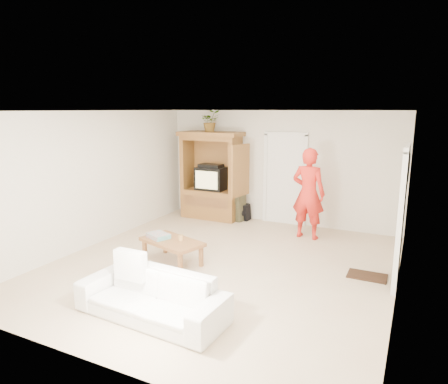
% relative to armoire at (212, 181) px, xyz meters
% --- Properties ---
extents(floor, '(6.00, 6.00, 0.00)m').
position_rel_armoire_xyz_m(floor, '(1.58, -2.66, -0.91)').
color(floor, tan).
rests_on(floor, ground).
extents(ceiling, '(6.00, 6.00, 0.00)m').
position_rel_armoire_xyz_m(ceiling, '(1.58, -2.66, 1.69)').
color(ceiling, white).
rests_on(ceiling, floor).
extents(wall_back, '(5.50, 0.00, 5.50)m').
position_rel_armoire_xyz_m(wall_back, '(1.58, 0.34, 0.39)').
color(wall_back, silver).
rests_on(wall_back, floor).
extents(wall_front, '(5.50, 0.00, 5.50)m').
position_rel_armoire_xyz_m(wall_front, '(1.58, -5.66, 0.39)').
color(wall_front, silver).
rests_on(wall_front, floor).
extents(wall_left, '(0.00, 6.00, 6.00)m').
position_rel_armoire_xyz_m(wall_left, '(-1.17, -2.66, 0.39)').
color(wall_left, silver).
rests_on(wall_left, floor).
extents(wall_right, '(0.00, 6.00, 6.00)m').
position_rel_armoire_xyz_m(wall_right, '(4.33, -2.66, 0.39)').
color(wall_right, silver).
rests_on(wall_right, floor).
extents(armoire, '(1.82, 1.14, 2.10)m').
position_rel_armoire_xyz_m(armoire, '(0.00, 0.00, 0.00)').
color(armoire, '#925D2D').
rests_on(armoire, floor).
extents(door_back, '(0.85, 0.05, 2.04)m').
position_rel_armoire_xyz_m(door_back, '(1.73, 0.31, 0.11)').
color(door_back, white).
rests_on(door_back, floor).
extents(doorway_right, '(0.05, 0.90, 2.04)m').
position_rel_armoire_xyz_m(doorway_right, '(4.30, -2.06, 0.11)').
color(doorway_right, black).
rests_on(doorway_right, floor).
extents(framed_picture, '(0.03, 0.60, 0.48)m').
position_rel_armoire_xyz_m(framed_picture, '(4.31, -0.76, 0.69)').
color(framed_picture, black).
rests_on(framed_picture, wall_right).
extents(doormat, '(0.60, 0.40, 0.02)m').
position_rel_armoire_xyz_m(doormat, '(3.88, -2.06, -0.90)').
color(doormat, '#382316').
rests_on(doormat, floor).
extents(plant, '(0.60, 0.59, 0.50)m').
position_rel_armoire_xyz_m(plant, '(-0.02, -0.03, 1.44)').
color(plant, '#4C7238').
rests_on(plant, armoire).
extents(man, '(0.72, 0.51, 1.87)m').
position_rel_armoire_xyz_m(man, '(2.49, -0.53, 0.03)').
color(man, red).
rests_on(man, floor).
extents(sofa, '(2.03, 0.89, 0.58)m').
position_rel_armoire_xyz_m(sofa, '(1.54, -4.61, -0.62)').
color(sofa, white).
rests_on(sofa, floor).
extents(coffee_table, '(1.24, 0.91, 0.41)m').
position_rel_armoire_xyz_m(coffee_table, '(0.75, -2.93, -0.55)').
color(coffee_table, brown).
rests_on(coffee_table, floor).
extents(towel, '(0.46, 0.40, 0.08)m').
position_rel_armoire_xyz_m(towel, '(0.47, -2.93, -0.46)').
color(towel, '#E94D52').
rests_on(towel, coffee_table).
extents(candle, '(0.08, 0.08, 0.10)m').
position_rel_armoire_xyz_m(candle, '(0.90, -2.88, -0.45)').
color(candle, tan).
rests_on(candle, coffee_table).
extents(backpack_black, '(0.35, 0.26, 0.39)m').
position_rel_armoire_xyz_m(backpack_black, '(0.78, 0.12, -0.71)').
color(backpack_black, black).
rests_on(backpack_black, floor).
extents(backpack_olive, '(0.41, 0.34, 0.67)m').
position_rel_armoire_xyz_m(backpack_olive, '(0.65, 0.03, -0.57)').
color(backpack_olive, '#47442B').
rests_on(backpack_olive, floor).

